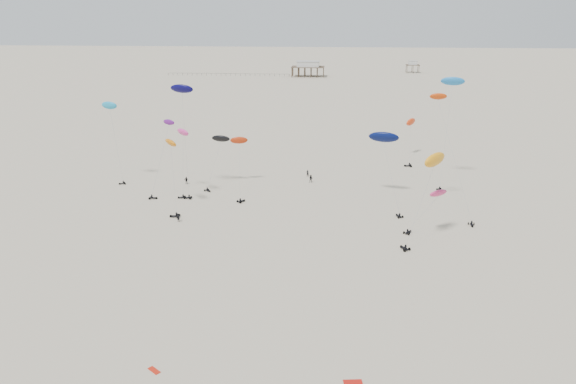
# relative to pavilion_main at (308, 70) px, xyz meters

# --- Properties ---
(ground_plane) EXTENTS (900.00, 900.00, 0.00)m
(ground_plane) POSITION_rel_pavilion_main_xyz_m (10.00, -150.00, -4.22)
(ground_plane) COLOR beige
(pavilion_main) EXTENTS (21.00, 13.00, 9.80)m
(pavilion_main) POSITION_rel_pavilion_main_xyz_m (0.00, 0.00, 0.00)
(pavilion_main) COLOR brown
(pavilion_main) RESTS_ON ground
(pavilion_small) EXTENTS (9.00, 7.00, 8.00)m
(pavilion_small) POSITION_rel_pavilion_main_xyz_m (70.00, 30.00, -0.74)
(pavilion_small) COLOR brown
(pavilion_small) RESTS_ON ground
(pier_fence) EXTENTS (80.20, 0.20, 1.50)m
(pier_fence) POSITION_rel_pavilion_main_xyz_m (-52.00, -0.00, -3.45)
(pier_fence) COLOR black
(pier_fence) RESTS_ON ground
(rig_0) EXTENTS (8.95, 14.31, 26.57)m
(rig_0) POSITION_rel_pavilion_main_xyz_m (42.39, -250.94, 11.72)
(rig_0) COLOR black
(rig_0) RESTS_ON ground
(rig_1) EXTENTS (5.39, 9.89, 15.51)m
(rig_1) POSITION_rel_pavilion_main_xyz_m (-15.11, -255.00, 5.95)
(rig_1) COLOR black
(rig_1) RESTS_ON ground
(rig_2) EXTENTS (8.61, 4.25, 9.26)m
(rig_2) POSITION_rel_pavilion_main_xyz_m (37.21, -263.65, 1.64)
(rig_2) COLOR black
(rig_2) RESTS_ON ground
(rig_3) EXTENTS (6.35, 11.47, 26.40)m
(rig_3) POSITION_rel_pavilion_main_xyz_m (46.37, -228.67, 18.05)
(rig_3) COLOR black
(rig_3) RESTS_ON ground
(rig_4) EXTENTS (6.05, 6.90, 17.57)m
(rig_4) POSITION_rel_pavilion_main_xyz_m (-20.45, -245.78, 4.71)
(rig_4) COLOR black
(rig_4) RESTS_ON ground
(rig_5) EXTENTS (8.78, 8.80, 17.21)m
(rig_5) POSITION_rel_pavilion_main_xyz_m (36.20, -268.33, 9.70)
(rig_5) COLOR black
(rig_5) RESTS_ON ground
(rig_6) EXTENTS (4.72, 16.62, 15.74)m
(rig_6) POSITION_rel_pavilion_main_xyz_m (40.42, -204.96, 3.63)
(rig_6) COLOR black
(rig_6) RESTS_ON ground
(rig_7) EXTENTS (4.20, 4.31, 16.17)m
(rig_7) POSITION_rel_pavilion_main_xyz_m (-15.11, -246.30, 7.29)
(rig_7) COLOR black
(rig_7) RESTS_ON ground
(rig_9) EXTENTS (6.05, 5.26, 20.08)m
(rig_9) POSITION_rel_pavilion_main_xyz_m (-35.45, -235.45, 11.57)
(rig_9) COLOR black
(rig_9) RESTS_ON ground
(rig_10) EXTENTS (5.75, 8.90, 12.99)m
(rig_10) POSITION_rel_pavilion_main_xyz_m (-9.07, -236.44, 5.29)
(rig_10) COLOR black
(rig_10) RESTS_ON ground
(rig_11) EXTENTS (7.50, 17.60, 18.76)m
(rig_11) POSITION_rel_pavilion_main_xyz_m (30.02, -242.30, 8.71)
(rig_11) COLOR black
(rig_11) RESTS_ON ground
(rig_12) EXTENTS (6.18, 17.28, 17.81)m
(rig_12) POSITION_rel_pavilion_main_xyz_m (-3.78, -237.78, 4.02)
(rig_12) COLOR black
(rig_12) RESTS_ON ground
(rig_13) EXTENTS (6.08, 8.25, 25.59)m
(rig_13) POSITION_rel_pavilion_main_xyz_m (-15.61, -242.47, 17.28)
(rig_13) COLOR black
(rig_13) RESTS_ON ground
(spectator_0) EXTENTS (0.89, 0.76, 2.07)m
(spectator_0) POSITION_rel_pavilion_main_xyz_m (-12.42, -261.95, -4.22)
(spectator_0) COLOR black
(spectator_0) RESTS_ON ground
(spectator_1) EXTENTS (1.15, 0.69, 2.32)m
(spectator_1) POSITION_rel_pavilion_main_xyz_m (13.19, -232.42, -4.22)
(spectator_1) COLOR black
(spectator_1) RESTS_ON ground
(spectator_2) EXTENTS (1.37, 0.87, 2.17)m
(spectator_2) POSITION_rel_pavilion_main_xyz_m (-17.53, -236.35, -4.22)
(spectator_2) COLOR black
(spectator_2) RESTS_ON ground
(spectator_3) EXTENTS (0.79, 0.57, 2.07)m
(spectator_3) POSITION_rel_pavilion_main_xyz_m (12.06, -227.22, -4.22)
(spectator_3) COLOR black
(spectator_3) RESTS_ON ground
(grounded_kite_a) EXTENTS (2.30, 1.18, 0.08)m
(grounded_kite_a) POSITION_rel_pavilion_main_xyz_m (21.83, -311.01, -4.22)
(grounded_kite_a) COLOR red
(grounded_kite_a) RESTS_ON ground
(grounded_kite_b) EXTENTS (1.85, 1.67, 0.07)m
(grounded_kite_b) POSITION_rel_pavilion_main_xyz_m (-1.84, -310.85, -4.22)
(grounded_kite_b) COLOR red
(grounded_kite_b) RESTS_ON ground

